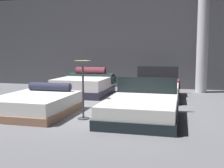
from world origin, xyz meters
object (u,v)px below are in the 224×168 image
bed_0 (36,104)px  bed_2 (85,85)px  bed_3 (155,90)px  support_pillar (203,40)px  price_sign (83,96)px  bed_1 (140,110)px

bed_0 → bed_2: size_ratio=0.97×
bed_2 → bed_3: size_ratio=0.90×
support_pillar → bed_3: bearing=-131.9°
bed_0 → bed_3: size_ratio=0.87×
bed_2 → support_pillar: 4.17m
bed_0 → price_sign: size_ratio=1.63×
support_pillar → bed_1: bearing=-106.9°
price_sign → bed_3: bearing=70.1°
bed_1 → support_pillar: (1.34, 4.41, 1.54)m
bed_2 → bed_0: bearing=-91.8°
bed_3 → price_sign: price_sign is taller
bed_1 → price_sign: size_ratio=1.66×
bed_0 → bed_3: bed_3 is taller
bed_0 → support_pillar: (3.65, 4.41, 1.54)m
bed_0 → bed_1: bearing=-0.4°
support_pillar → bed_2: bearing=-157.4°
support_pillar → bed_0: bearing=-129.6°
bed_0 → support_pillar: 5.93m
bed_2 → support_pillar: size_ratio=0.57×
bed_0 → support_pillar: support_pillar is taller
price_sign → support_pillar: support_pillar is taller
bed_1 → bed_2: (-2.27, 2.91, 0.09)m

